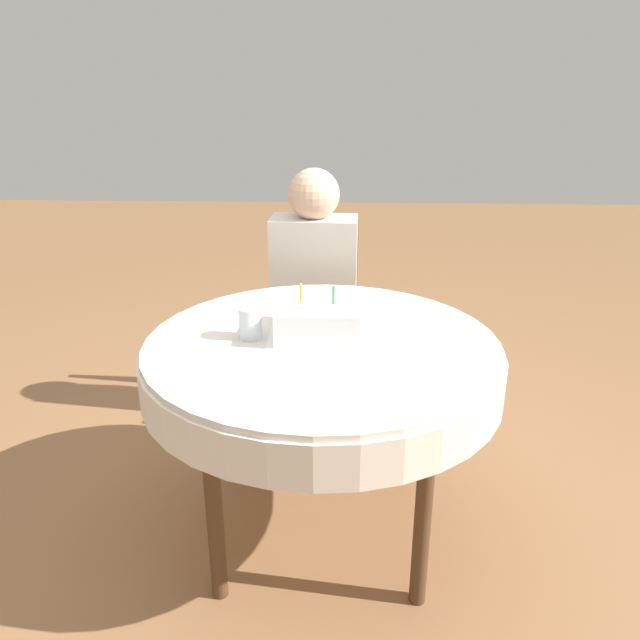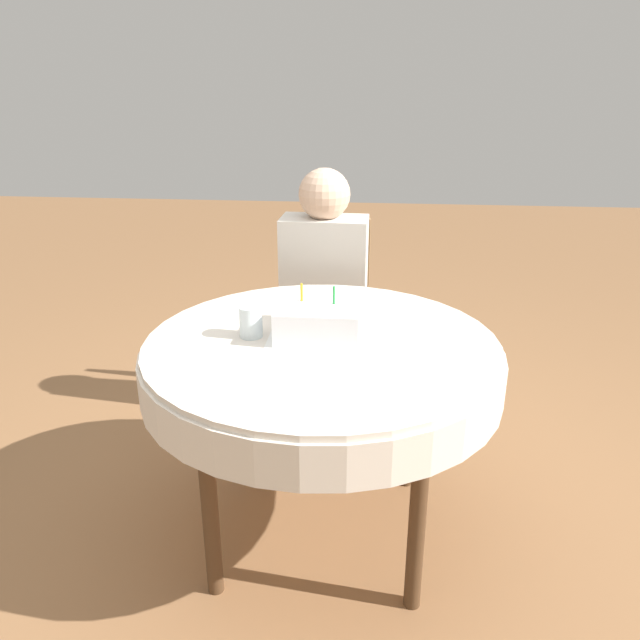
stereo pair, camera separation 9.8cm
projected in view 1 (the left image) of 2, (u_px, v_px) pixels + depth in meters
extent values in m
plane|color=#8C603D|center=(322.00, 530.00, 2.19)|extent=(12.00, 12.00, 0.00)
cylinder|color=silver|center=(322.00, 343.00, 1.93)|extent=(1.10, 1.10, 0.02)
cylinder|color=silver|center=(322.00, 365.00, 1.96)|extent=(1.12, 1.12, 0.13)
cylinder|color=#4C331E|center=(213.00, 499.00, 1.80)|extent=(0.05, 0.05, 0.71)
cylinder|color=#4C331E|center=(424.00, 505.00, 1.77)|extent=(0.05, 0.05, 0.71)
cylinder|color=#4C331E|center=(245.00, 398.00, 2.36)|extent=(0.05, 0.05, 0.71)
cylinder|color=#4C331E|center=(405.00, 401.00, 2.33)|extent=(0.05, 0.05, 0.71)
cube|color=#A37A4C|center=(314.00, 329.00, 2.79)|extent=(0.42, 0.42, 0.04)
cube|color=#A37A4C|center=(318.00, 265.00, 2.88)|extent=(0.37, 0.04, 0.44)
cylinder|color=#A37A4C|center=(271.00, 391.00, 2.72)|extent=(0.04, 0.04, 0.42)
cylinder|color=#A37A4C|center=(352.00, 394.00, 2.69)|extent=(0.04, 0.04, 0.42)
cylinder|color=#A37A4C|center=(281.00, 356.00, 3.05)|extent=(0.04, 0.04, 0.42)
cylinder|color=#A37A4C|center=(354.00, 359.00, 3.02)|extent=(0.04, 0.04, 0.42)
cylinder|color=#DBB293|center=(291.00, 385.00, 2.73)|extent=(0.09, 0.09, 0.45)
cylinder|color=#DBB293|center=(332.00, 386.00, 2.72)|extent=(0.09, 0.09, 0.45)
cube|color=beige|center=(314.00, 273.00, 2.69)|extent=(0.37, 0.21, 0.49)
sphere|color=#DBB293|center=(314.00, 194.00, 2.57)|extent=(0.21, 0.21, 0.21)
cube|color=white|center=(318.00, 333.00, 1.98)|extent=(0.31, 0.31, 0.00)
cube|color=white|center=(318.00, 318.00, 1.96)|extent=(0.26, 0.26, 0.10)
cylinder|color=green|center=(333.00, 295.00, 1.92)|extent=(0.01, 0.01, 0.06)
cylinder|color=gold|center=(301.00, 293.00, 1.94)|extent=(0.01, 0.01, 0.06)
cylinder|color=silver|center=(250.00, 323.00, 1.93)|extent=(0.07, 0.07, 0.10)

